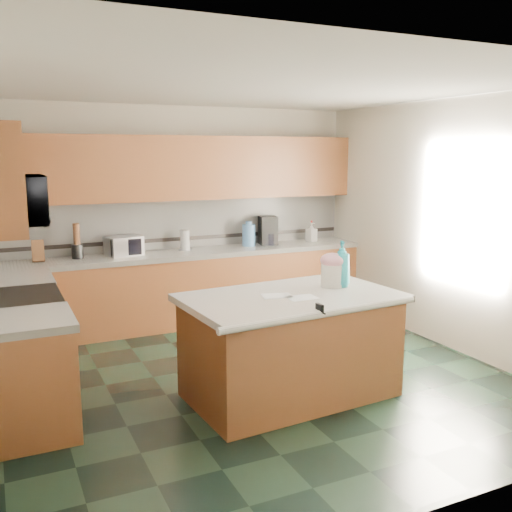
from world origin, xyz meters
TOP-DOWN VIEW (x-y plane):
  - floor at (0.00, 0.00)m, footprint 4.60×4.60m
  - ceiling at (0.00, 0.00)m, footprint 4.60×4.60m
  - wall_back at (0.00, 2.32)m, footprint 4.60×0.04m
  - wall_front at (0.00, -2.32)m, footprint 4.60×0.04m
  - wall_right at (2.32, 0.00)m, footprint 0.04×4.60m
  - back_base_cab at (0.00, 2.00)m, footprint 4.60×0.60m
  - back_countertop at (0.00, 2.00)m, footprint 4.60×0.64m
  - back_upper_cab at (0.00, 2.13)m, footprint 4.60×0.33m
  - back_backsplash at (0.00, 2.29)m, footprint 4.60×0.02m
  - back_accent_band at (0.00, 2.28)m, footprint 4.60×0.01m
  - left_base_cab_rear at (-2.00, 1.29)m, footprint 0.60×0.82m
  - left_counter_rear at (-2.00, 1.29)m, footprint 0.64×0.82m
  - left_base_cab_front at (-2.00, -0.24)m, footprint 0.60×0.72m
  - left_counter_front at (-2.00, -0.24)m, footprint 0.64×0.72m
  - range_body at (-2.00, 0.50)m, footprint 0.60×0.76m
  - range_oven_door at (-1.71, 0.50)m, footprint 0.02×0.68m
  - range_cooktop at (-2.00, 0.50)m, footprint 0.62×0.78m
  - range_handle at (-1.68, 0.50)m, footprint 0.02×0.66m
  - microwave at (-2.00, 0.50)m, footprint 0.50×0.73m
  - island_base at (0.10, -0.47)m, footprint 1.80×1.11m
  - island_top at (0.10, -0.47)m, footprint 1.91×1.22m
  - island_bullnose at (0.10, -1.01)m, footprint 1.83×0.19m
  - treat_jar at (0.58, -0.36)m, footprint 0.23×0.23m
  - treat_jar_lid at (0.58, -0.36)m, footprint 0.22×0.22m
  - treat_jar_knob at (0.58, -0.36)m, footprint 0.07×0.02m
  - treat_jar_knob_end_l at (0.55, -0.36)m, footprint 0.04×0.04m
  - treat_jar_knob_end_r at (0.62, -0.36)m, footprint 0.04×0.04m
  - soap_bottle_island at (0.66, -0.39)m, footprint 0.21×0.21m
  - paper_sheet_a at (0.13, -0.61)m, footprint 0.25×0.19m
  - paper_sheet_b at (-0.03, -0.46)m, footprint 0.29×0.24m
  - clamp_body at (0.07, -0.99)m, footprint 0.03×0.09m
  - clamp_handle at (0.07, -1.05)m, footprint 0.01×0.06m
  - knife_block at (-1.75, 2.05)m, footprint 0.14×0.18m
  - utensil_crock at (-1.32, 2.08)m, footprint 0.13×0.13m
  - utensil_bundle at (-1.32, 2.08)m, footprint 0.08×0.08m
  - toaster_oven at (-0.79, 2.05)m, footprint 0.45×0.36m
  - toaster_oven_door at (-0.79, 1.92)m, footprint 0.36×0.01m
  - paper_towel at (-0.01, 2.10)m, footprint 0.11×0.11m
  - paper_towel_base at (-0.01, 2.10)m, footprint 0.17×0.17m
  - water_jug at (0.84, 2.06)m, footprint 0.17×0.17m
  - water_jug_neck at (0.84, 2.06)m, footprint 0.08×0.08m
  - coffee_maker at (1.13, 2.08)m, footprint 0.27×0.28m
  - coffee_carafe at (1.13, 2.02)m, footprint 0.15×0.15m
  - soap_bottle_back at (1.79, 2.05)m, footprint 0.14×0.15m
  - soap_back_cap at (1.79, 2.05)m, footprint 0.02×0.02m
  - window_light_proxy at (2.29, -0.20)m, footprint 0.02×1.40m

SIDE VIEW (x-z plane):
  - floor at x=0.00m, z-range 0.00..0.00m
  - range_oven_door at x=-1.71m, z-range 0.12..0.68m
  - back_base_cab at x=0.00m, z-range 0.00..0.86m
  - left_base_cab_rear at x=-2.00m, z-range 0.00..0.86m
  - left_base_cab_front at x=-2.00m, z-range 0.00..0.86m
  - island_base at x=0.10m, z-range 0.00..0.86m
  - range_body at x=-2.00m, z-range 0.00..0.88m
  - range_handle at x=-1.68m, z-range 0.77..0.79m
  - back_countertop at x=0.00m, z-range 0.86..0.92m
  - left_counter_rear at x=-2.00m, z-range 0.86..0.92m
  - left_counter_front at x=-2.00m, z-range 0.86..0.92m
  - island_top at x=0.10m, z-range 0.86..0.92m
  - island_bullnose at x=0.10m, z-range 0.86..0.92m
  - range_cooktop at x=-2.00m, z-range 0.88..0.92m
  - clamp_handle at x=0.07m, z-range 0.90..0.92m
  - paper_sheet_a at x=0.13m, z-range 0.92..0.92m
  - paper_sheet_b at x=-0.03m, z-range 0.92..0.92m
  - paper_towel_base at x=-0.01m, z-range 0.92..0.93m
  - clamp_body at x=0.07m, z-range 0.89..0.97m
  - coffee_carafe at x=1.13m, z-range 0.92..1.07m
  - utensil_crock at x=-1.32m, z-range 0.92..1.09m
  - treat_jar at x=0.58m, z-range 0.92..1.13m
  - toaster_oven at x=-0.79m, z-range 0.92..1.15m
  - toaster_oven_door at x=-0.79m, z-range 0.94..1.13m
  - back_accent_band at x=0.00m, z-range 1.02..1.06m
  - knife_block at x=-1.75m, z-range 0.91..1.17m
  - paper_towel at x=-0.01m, z-range 0.92..1.17m
  - soap_bottle_back at x=1.79m, z-range 0.92..1.18m
  - water_jug at x=0.84m, z-range 0.92..1.20m
  - coffee_maker at x=1.13m, z-range 0.92..1.30m
  - soap_bottle_island at x=0.66m, z-range 0.92..1.34m
  - treat_jar_lid at x=0.58m, z-range 1.10..1.23m
  - soap_back_cap at x=1.79m, z-range 1.18..1.21m
  - utensil_bundle at x=-1.32m, z-range 1.09..1.33m
  - treat_jar_knob at x=0.58m, z-range 1.20..1.22m
  - treat_jar_knob_end_l at x=0.55m, z-range 1.19..1.23m
  - treat_jar_knob_end_r at x=0.62m, z-range 1.19..1.23m
  - water_jug_neck at x=0.84m, z-range 1.20..1.24m
  - back_backsplash at x=0.00m, z-range 0.92..1.55m
  - wall_back at x=0.00m, z-range 0.00..2.70m
  - wall_front at x=0.00m, z-range 0.00..2.70m
  - wall_right at x=2.32m, z-range 0.00..2.70m
  - window_light_proxy at x=2.29m, z-range 0.95..2.05m
  - microwave at x=-2.00m, z-range 1.53..1.94m
  - back_upper_cab at x=0.00m, z-range 1.55..2.33m
  - ceiling at x=0.00m, z-range 2.70..2.70m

